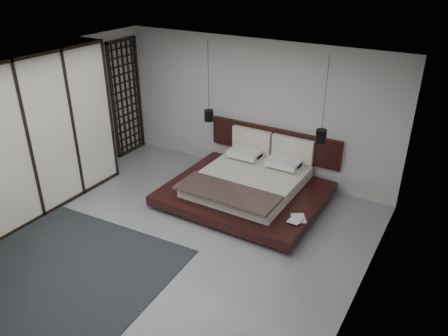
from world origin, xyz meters
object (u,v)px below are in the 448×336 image
Objects in this scene: lattice_screen at (127,98)px; pendant_right at (321,136)px; wardrobe at (40,131)px; bed at (249,185)px; rug at (47,264)px; pendant_left at (209,115)px.

pendant_right is at bearing -1.16° from lattice_screen.
wardrobe reaches higher than lattice_screen.
lattice_screen is at bearing 178.84° from pendant_right.
lattice_screen is at bearing 170.97° from bed.
wardrobe is (-4.34, -2.42, 0.03)m from pendant_right.
bed is (3.43, -0.54, -1.01)m from lattice_screen.
lattice_screen is 4.59m from pendant_right.
rug is at bearing -42.57° from wardrobe.
wardrobe is at bearing 137.43° from rug.
bed is at bearing -158.78° from pendant_right.
lattice_screen reaches higher than rug.
bed is 1.84× the size of pendant_right.
pendant_left is at bearing 180.00° from pendant_right.
pendant_right is 0.41× the size of rug.
wardrobe is at bearing -129.75° from pendant_left.
pendant_right is (1.16, 0.45, 1.09)m from bed.
rug is at bearing -116.65° from bed.
lattice_screen is 0.69× the size of rug.
lattice_screen is 4.46m from rug.
bed is 0.99× the size of wardrobe.
wardrobe is at bearing -84.29° from lattice_screen.
bed is at bearing 31.78° from wardrobe.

